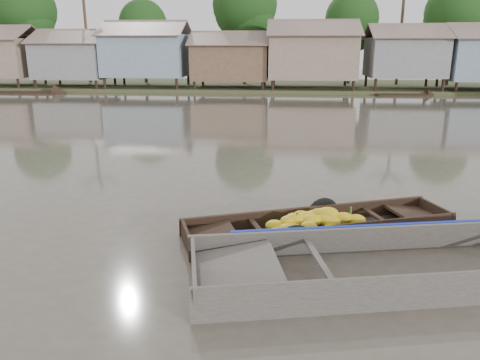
{
  "coord_description": "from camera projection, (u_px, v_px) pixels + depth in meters",
  "views": [
    {
      "loc": [
        0.19,
        -8.21,
        3.63
      ],
      "look_at": [
        -0.65,
        1.4,
        0.8
      ],
      "focal_mm": 35.0,
      "sensor_mm": 36.0,
      "label": 1
    }
  ],
  "objects": [
    {
      "name": "ground",
      "position": [
        267.0,
        242.0,
        8.88
      ],
      "size": [
        120.0,
        120.0,
        0.0
      ],
      "primitive_type": "plane",
      "color": "#484237",
      "rests_on": "ground"
    },
    {
      "name": "riverbank",
      "position": [
        317.0,
        50.0,
        38.23
      ],
      "size": [
        120.0,
        12.47,
        10.22
      ],
      "color": "#384723",
      "rests_on": "ground"
    },
    {
      "name": "banana_boat",
      "position": [
        315.0,
        228.0,
        9.2
      ],
      "size": [
        5.51,
        3.05,
        0.76
      ],
      "rotation": [
        0.0,
        0.0,
        0.35
      ],
      "color": "black",
      "rests_on": "ground"
    },
    {
      "name": "viewer_boat",
      "position": [
        429.0,
        270.0,
        7.65
      ],
      "size": [
        8.02,
        3.56,
        0.63
      ],
      "rotation": [
        0.0,
        0.0,
        0.2
      ],
      "color": "#3A3631",
      "rests_on": "ground"
    }
  ]
}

